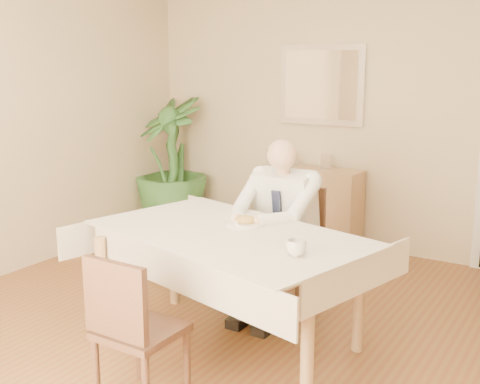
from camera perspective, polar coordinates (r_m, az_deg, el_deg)
The scene contains 16 objects.
room at distance 3.52m, azimuth -3.00°, elevation 4.52°, with size 5.00×5.02×2.60m.
mirror at distance 5.85m, azimuth 7.70°, elevation 10.04°, with size 0.86×0.04×0.76m.
dining_table at distance 3.71m, azimuth -1.11°, elevation -5.07°, with size 1.96×1.43×0.75m.
chair_far at distance 4.49m, azimuth 5.00°, elevation -4.38°, with size 0.41×0.41×0.87m.
chair_near at distance 3.18m, azimuth -10.32°, elevation -12.28°, with size 0.40×0.40×0.83m.
seated_man at distance 4.19m, azimuth 3.29°, elevation -2.69°, with size 0.48×0.72×1.24m.
plate at distance 3.85m, azimuth 0.51°, elevation -2.99°, with size 0.26×0.26×0.02m, color white.
food at distance 3.84m, azimuth 0.51°, elevation -2.67°, with size 0.14×0.14×0.06m, color olive.
knife at distance 3.77m, azimuth 0.56°, elevation -3.03°, with size 0.01×0.01×0.13m, color silver.
fork at distance 3.81m, azimuth -0.47°, elevation -2.86°, with size 0.01×0.01×0.13m, color silver.
coffee_mug at distance 3.25m, azimuth 5.37°, elevation -5.29°, with size 0.11×0.11×0.09m, color white.
sideboard at distance 5.88m, azimuth 6.78°, elevation -1.40°, with size 0.97×0.33×0.77m, color tan.
photo_frame_left at distance 6.02m, azimuth 2.99°, elevation 3.43°, with size 0.10×0.02×0.14m, color silver.
photo_frame_center at distance 5.90m, azimuth 5.04°, elevation 3.21°, with size 0.10×0.02×0.14m, color silver.
photo_frame_right at distance 5.73m, azimuth 8.12°, elevation 2.86°, with size 0.10×0.02×0.14m, color silver.
potted_palm at distance 6.43m, azimuth -6.59°, elevation 2.68°, with size 0.79×0.79×1.41m, color #274F20.
Camera 1 is at (1.99, -2.87, 1.78)m, focal length 45.00 mm.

